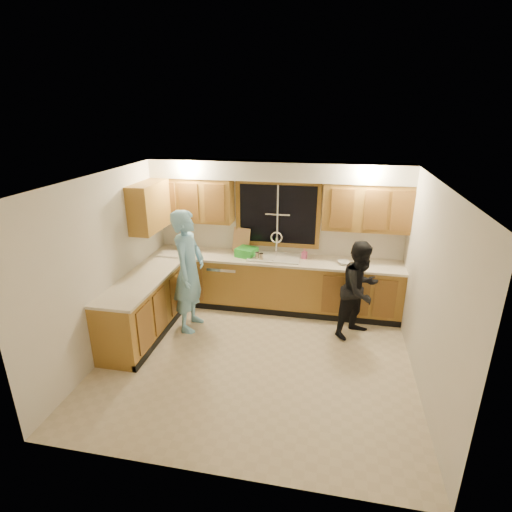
{
  "coord_description": "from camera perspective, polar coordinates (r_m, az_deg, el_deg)",
  "views": [
    {
      "loc": [
        0.92,
        -4.61,
        3.28
      ],
      "look_at": [
        -0.13,
        0.65,
        1.29
      ],
      "focal_mm": 28.0,
      "sensor_mm": 36.0,
      "label": 1
    }
  ],
  "objects": [
    {
      "name": "countertop_left",
      "position": [
        6.13,
        -15.99,
        -3.35
      ],
      "size": [
        0.63,
        1.9,
        0.04
      ],
      "primitive_type": "cube",
      "color": "#EDE0C8",
      "rests_on": "base_cabinets_left"
    },
    {
      "name": "upper_cabinets_return",
      "position": [
        6.56,
        -14.97,
        6.85
      ],
      "size": [
        0.33,
        0.9,
        0.75
      ],
      "primitive_type": "cube",
      "color": "#A67630",
      "rests_on": "wall_left"
    },
    {
      "name": "upper_cabinets_left",
      "position": [
        6.92,
        -8.93,
        7.96
      ],
      "size": [
        1.35,
        0.33,
        0.75
      ],
      "primitive_type": "cube",
      "color": "#A67630",
      "rests_on": "wall_back"
    },
    {
      "name": "soffit",
      "position": [
        6.47,
        3.02,
        12.05
      ],
      "size": [
        4.2,
        0.35,
        0.3
      ],
      "primitive_type": "cube",
      "color": "silver",
      "rests_on": "wall_back"
    },
    {
      "name": "wall_left",
      "position": [
        5.87,
        -20.58,
        -1.25
      ],
      "size": [
        0.0,
        3.8,
        3.8
      ],
      "primitive_type": "plane",
      "rotation": [
        1.57,
        0.0,
        1.57
      ],
      "color": "silver",
      "rests_on": "ground"
    },
    {
      "name": "knife_block",
      "position": [
        7.21,
        -10.73,
        1.7
      ],
      "size": [
        0.14,
        0.14,
        0.2
      ],
      "primitive_type": "cube",
      "rotation": [
        0.0,
        0.0,
        0.64
      ],
      "color": "brown",
      "rests_on": "countertop_back"
    },
    {
      "name": "can_left",
      "position": [
        6.55,
        0.72,
        -0.17
      ],
      "size": [
        0.09,
        0.09,
        0.13
      ],
      "primitive_type": "cylinder",
      "rotation": [
        0.0,
        0.0,
        -0.29
      ],
      "color": "#C7B599",
      "rests_on": "countertop_back"
    },
    {
      "name": "wall_back",
      "position": [
        6.88,
        3.06,
        3.15
      ],
      "size": [
        4.2,
        0.0,
        4.2
      ],
      "primitive_type": "plane",
      "rotation": [
        1.57,
        0.0,
        0.0
      ],
      "color": "silver",
      "rests_on": "ground"
    },
    {
      "name": "window_frame",
      "position": [
        6.77,
        3.11,
        5.96
      ],
      "size": [
        1.44,
        0.03,
        1.14
      ],
      "color": "black",
      "rests_on": "wall_back"
    },
    {
      "name": "woman",
      "position": [
        6.15,
        14.65,
        -4.67
      ],
      "size": [
        0.91,
        0.92,
        1.5
      ],
      "primitive_type": "imported",
      "rotation": [
        0.0,
        0.0,
        0.85
      ],
      "color": "black",
      "rests_on": "floor"
    },
    {
      "name": "soap_bottle",
      "position": [
        6.69,
        6.93,
        0.34
      ],
      "size": [
        0.1,
        0.1,
        0.17
      ],
      "primitive_type": "imported",
      "rotation": [
        0.0,
        0.0,
        -0.34
      ],
      "color": "#D35083",
      "rests_on": "countertop_back"
    },
    {
      "name": "stove",
      "position": [
        5.89,
        -18.18,
        -9.52
      ],
      "size": [
        0.58,
        0.75,
        0.9
      ],
      "primitive_type": "cube",
      "color": "white",
      "rests_on": "floor"
    },
    {
      "name": "sink",
      "position": [
        6.73,
        2.64,
        -0.71
      ],
      "size": [
        0.86,
        0.52,
        0.57
      ],
      "color": "silver",
      "rests_on": "countertop_back"
    },
    {
      "name": "wall_right",
      "position": [
        5.17,
        23.52,
        -4.57
      ],
      "size": [
        0.0,
        3.8,
        3.8
      ],
      "primitive_type": "plane",
      "rotation": [
        1.57,
        0.0,
        -1.57
      ],
      "color": "silver",
      "rests_on": "ground"
    },
    {
      "name": "ceiling",
      "position": [
        4.76,
        -0.03,
        10.92
      ],
      "size": [
        4.2,
        4.2,
        0.0
      ],
      "primitive_type": "plane",
      "rotation": [
        3.14,
        0.0,
        0.0
      ],
      "color": "silver"
    },
    {
      "name": "bowl",
      "position": [
        6.59,
        12.43,
        -0.93
      ],
      "size": [
        0.23,
        0.23,
        0.05
      ],
      "primitive_type": "imported",
      "rotation": [
        0.0,
        0.0,
        0.26
      ],
      "color": "silver",
      "rests_on": "countertop_back"
    },
    {
      "name": "dishwasher",
      "position": [
        7.05,
        -4.29,
        -3.72
      ],
      "size": [
        0.6,
        0.56,
        0.82
      ],
      "primitive_type": "cube",
      "color": "white",
      "rests_on": "floor"
    },
    {
      "name": "base_cabinets_back",
      "position": [
        6.89,
        2.58,
        -4.02
      ],
      "size": [
        4.2,
        0.6,
        0.88
      ],
      "primitive_type": "cube",
      "color": "#A67630",
      "rests_on": "ground"
    },
    {
      "name": "can_right",
      "position": [
        6.6,
        0.15,
        -0.0
      ],
      "size": [
        0.09,
        0.09,
        0.13
      ],
      "primitive_type": "cylinder",
      "rotation": [
        0.0,
        0.0,
        -0.23
      ],
      "color": "#C7B599",
      "rests_on": "countertop_back"
    },
    {
      "name": "dish_crate",
      "position": [
        6.76,
        -1.37,
        0.57
      ],
      "size": [
        0.38,
        0.37,
        0.15
      ],
      "primitive_type": "cube",
      "rotation": [
        0.0,
        0.0,
        -0.31
      ],
      "color": "green",
      "rests_on": "countertop_back"
    },
    {
      "name": "cutting_board",
      "position": [
        6.95,
        -2.12,
        2.32
      ],
      "size": [
        0.33,
        0.19,
        0.42
      ],
      "primitive_type": "cube",
      "rotation": [
        -0.21,
        0.0,
        -0.26
      ],
      "color": "tan",
      "rests_on": "countertop_back"
    },
    {
      "name": "floor",
      "position": [
        5.73,
        -0.02,
        -14.57
      ],
      "size": [
        4.2,
        4.2,
        0.0
      ],
      "primitive_type": "plane",
      "color": "beige",
      "rests_on": "ground"
    },
    {
      "name": "countertop_back",
      "position": [
        6.7,
        2.62,
        -0.49
      ],
      "size": [
        4.2,
        0.63,
        0.04
      ],
      "primitive_type": "cube",
      "color": "#EDE0C8",
      "rests_on": "base_cabinets_back"
    },
    {
      "name": "upper_cabinets_right",
      "position": [
        6.53,
        15.51,
        6.73
      ],
      "size": [
        1.35,
        0.33,
        0.75
      ],
      "primitive_type": "cube",
      "color": "#A67630",
      "rests_on": "wall_back"
    },
    {
      "name": "base_cabinets_left",
      "position": [
        6.33,
        -15.71,
        -7.16
      ],
      "size": [
        0.6,
        1.9,
        0.88
      ],
      "primitive_type": "cube",
      "color": "#A67630",
      "rests_on": "ground"
    },
    {
      "name": "man",
      "position": [
        6.16,
        -9.57,
        -2.15
      ],
      "size": [
        0.47,
        0.71,
        1.91
      ],
      "primitive_type": "imported",
      "rotation": [
        0.0,
        0.0,
        1.55
      ],
      "color": "#78BAE3",
      "rests_on": "floor"
    }
  ]
}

